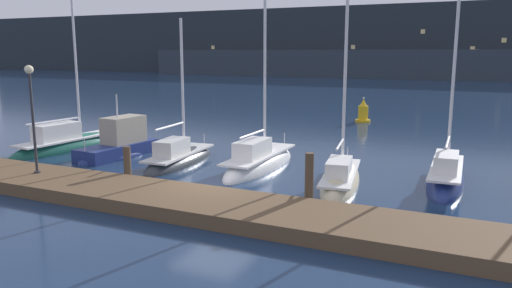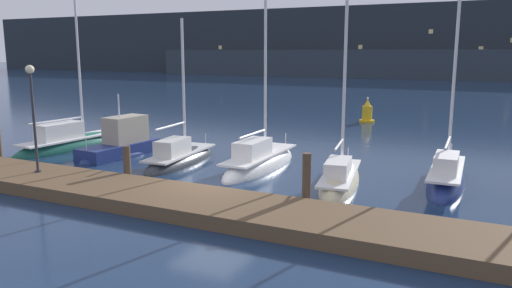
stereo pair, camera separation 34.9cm
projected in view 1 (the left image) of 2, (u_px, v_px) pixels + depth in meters
name	position (u px, v px, depth m)	size (l,w,h in m)	color
ground_plane	(213.00, 194.00, 17.64)	(400.00, 400.00, 0.00)	#192D4C
dock	(185.00, 202.00, 15.96)	(28.24, 2.80, 0.45)	brown
mooring_pile_1	(127.00, 165.00, 18.85)	(0.28, 0.28, 1.45)	#4C3D2D
mooring_pile_2	(309.00, 181.00, 15.79)	(0.28, 0.28, 1.83)	#4C3D2D
sailboat_berth_1	(71.00, 146.00, 25.77)	(2.18, 7.43, 10.53)	#195647
motorboat_berth_2	(119.00, 149.00, 23.95)	(2.01, 4.78, 3.50)	navy
sailboat_berth_3	(179.00, 161.00, 22.41)	(2.02, 5.68, 7.01)	#2D3338
sailboat_berth_4	(259.00, 165.00, 21.60)	(1.62, 6.36, 8.91)	white
sailboat_berth_5	(340.00, 181.00, 18.89)	(2.27, 5.84, 8.61)	beige
sailboat_berth_6	(446.00, 180.00, 18.93)	(1.53, 5.85, 8.59)	navy
channel_buoy	(363.00, 113.00, 35.55)	(1.06, 1.06, 1.78)	gold
dock_lamppost	(32.00, 102.00, 18.35)	(0.32, 0.32, 4.03)	#2D2D33
hillside_backdrop	(455.00, 44.00, 97.01)	(240.00, 23.00, 13.87)	#232B33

